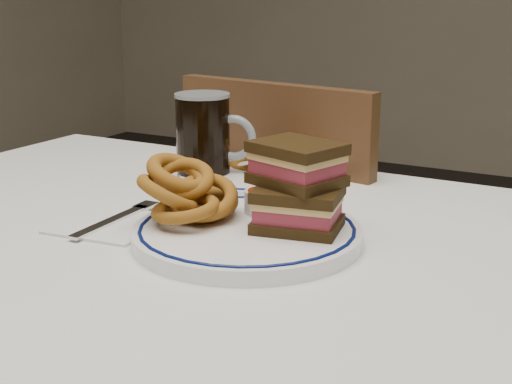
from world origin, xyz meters
The scene contains 10 objects.
dining_table centered at (0.00, 0.00, 0.64)m, with size 1.27×0.87×0.75m.
chair_far centered at (-0.09, 0.50, 0.49)m, with size 0.47×0.47×0.90m.
main_plate centered at (0.06, 0.00, 0.76)m, with size 0.30×0.30×0.02m.
reuben_sandwich centered at (0.11, 0.03, 0.82)m, with size 0.13×0.12×0.11m.
onion_rings_main centered at (-0.03, -0.01, 0.80)m, with size 0.13×0.14×0.10m.
ketchup_ramekin centered at (0.05, 0.07, 0.79)m, with size 0.05×0.05×0.03m.
beer_mug centered at (-0.15, 0.22, 0.83)m, with size 0.13×0.09×0.15m.
far_plate centered at (-0.07, 0.28, 0.76)m, with size 0.28×0.28×0.02m.
onion_rings_far centered at (-0.08, 0.30, 0.79)m, with size 0.13×0.10×0.07m.
napkin_fork centered at (-0.14, -0.03, 0.75)m, with size 0.15×0.18×0.01m.
Camera 1 is at (0.49, -0.75, 1.07)m, focal length 50.00 mm.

